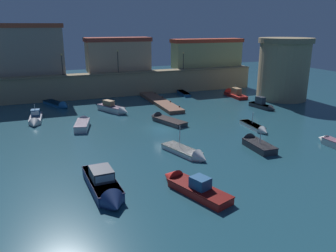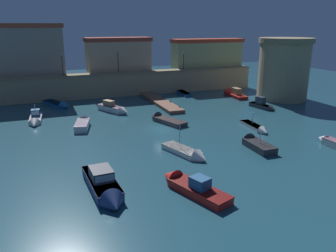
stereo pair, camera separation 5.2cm
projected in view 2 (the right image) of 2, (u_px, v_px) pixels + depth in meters
ground_plane at (165, 128)px, 40.77m from camera, size 122.06×122.06×0.00m
quay_wall at (123, 84)px, 59.34m from camera, size 50.47×2.46×4.11m
old_town_backdrop at (100, 52)px, 59.81m from camera, size 46.91×5.57×8.40m
fortress_tower at (284, 69)px, 55.71m from camera, size 8.73×8.73×10.01m
pier_dock at (160, 102)px, 53.73m from camera, size 2.36×14.60×0.70m
quay_lamp_0 at (62, 61)px, 54.71m from camera, size 0.32×0.32×3.46m
quay_lamp_1 at (118, 58)px, 57.81m from camera, size 0.32×0.32×3.83m
quay_lamp_2 at (184, 58)px, 62.12m from camera, size 0.32×0.32×3.12m
moored_boat_0 at (182, 92)px, 61.40m from camera, size 1.75×6.57×1.08m
moored_boat_1 at (256, 128)px, 40.12m from camera, size 1.45×5.29×2.18m
moored_boat_2 at (163, 119)px, 43.62m from camera, size 3.68×6.50×1.57m
moored_boat_3 at (189, 185)px, 25.45m from camera, size 3.78×6.71×1.93m
moored_boat_4 at (114, 109)px, 48.21m from camera, size 3.93×5.94×1.78m
moored_boat_5 at (336, 143)px, 34.37m from camera, size 1.19×4.70×1.44m
moored_boat_6 at (83, 123)px, 41.33m from camera, size 2.65×5.38×1.39m
moored_boat_7 at (105, 187)px, 24.88m from camera, size 2.25×7.33×2.12m
moored_boat_8 at (233, 94)px, 59.32m from camera, size 2.03×6.64×2.76m
moored_boat_9 at (35, 119)px, 43.30m from camera, size 1.85×6.29×2.53m
moored_boat_10 at (263, 105)px, 50.30m from camera, size 1.92×5.04×2.89m
moored_boat_11 at (189, 153)px, 32.08m from camera, size 3.19×5.89×3.19m
moored_boat_12 at (255, 143)px, 34.51m from camera, size 1.79×4.96×2.47m
moored_boat_13 at (59, 105)px, 51.71m from camera, size 4.01×6.54×1.47m
mooring_buoy_0 at (173, 109)px, 50.05m from camera, size 0.48×0.48×0.48m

